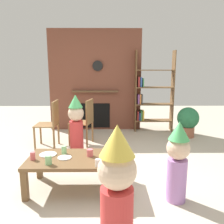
# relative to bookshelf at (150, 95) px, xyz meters

# --- Properties ---
(ground_plane) EXTENTS (12.00, 12.00, 0.00)m
(ground_plane) POSITION_rel_bookshelf_xyz_m (-1.08, -2.40, -0.86)
(ground_plane) COLOR #BCB29E
(brick_fireplace_feature) EXTENTS (2.20, 0.28, 2.40)m
(brick_fireplace_feature) POSITION_rel_bookshelf_xyz_m (-1.32, 0.20, 0.33)
(brick_fireplace_feature) COLOR brown
(brick_fireplace_feature) RESTS_ON ground_plane
(bookshelf) EXTENTS (0.90, 0.28, 1.90)m
(bookshelf) POSITION_rel_bookshelf_xyz_m (0.00, 0.00, 0.00)
(bookshelf) COLOR brown
(bookshelf) RESTS_ON ground_plane
(coffee_table) EXTENTS (1.18, 0.65, 0.41)m
(coffee_table) POSITION_rel_bookshelf_xyz_m (-1.40, -2.71, -0.51)
(coffee_table) COLOR brown
(coffee_table) RESTS_ON ground_plane
(paper_cup_near_left) EXTENTS (0.08, 0.08, 0.09)m
(paper_cup_near_left) POSITION_rel_bookshelf_xyz_m (-1.22, -2.67, -0.41)
(paper_cup_near_left) COLOR #E5666B
(paper_cup_near_left) RESTS_ON coffee_table
(paper_cup_near_right) EXTENTS (0.06, 0.06, 0.11)m
(paper_cup_near_right) POSITION_rel_bookshelf_xyz_m (-1.56, -2.58, -0.40)
(paper_cup_near_right) COLOR #8CD18C
(paper_cup_near_right) RESTS_ON coffee_table
(paper_cup_center) EXTENTS (0.06, 0.06, 0.10)m
(paper_cup_center) POSITION_rel_bookshelf_xyz_m (-1.91, -2.77, -0.40)
(paper_cup_center) COLOR #E5666B
(paper_cup_center) RESTS_ON coffee_table
(paper_cup_far_left) EXTENTS (0.08, 0.08, 0.11)m
(paper_cup_far_left) POSITION_rel_bookshelf_xyz_m (-1.68, -2.91, -0.40)
(paper_cup_far_left) COLOR #8CD18C
(paper_cup_far_left) RESTS_ON coffee_table
(paper_cup_far_right) EXTENTS (0.06, 0.06, 0.09)m
(paper_cup_far_right) POSITION_rel_bookshelf_xyz_m (-1.10, -2.98, -0.41)
(paper_cup_far_right) COLOR silver
(paper_cup_far_right) RESTS_ON coffee_table
(paper_plate_front) EXTENTS (0.17, 0.17, 0.01)m
(paper_plate_front) POSITION_rel_bookshelf_xyz_m (-1.53, -2.73, -0.45)
(paper_plate_front) COLOR white
(paper_plate_front) RESTS_ON coffee_table
(paper_plate_rear) EXTENTS (0.22, 0.22, 0.01)m
(paper_plate_rear) POSITION_rel_bookshelf_xyz_m (-1.76, -2.62, -0.45)
(paper_plate_rear) COLOR white
(paper_plate_rear) RESTS_ON coffee_table
(birthday_cake_slice) EXTENTS (0.10, 0.10, 0.07)m
(birthday_cake_slice) POSITION_rel_bookshelf_xyz_m (-0.93, -2.92, -0.42)
(birthday_cake_slice) COLOR #EAC68C
(birthday_cake_slice) RESTS_ON coffee_table
(table_fork) EXTENTS (0.09, 0.14, 0.01)m
(table_fork) POSITION_rel_bookshelf_xyz_m (-1.02, -2.52, -0.45)
(table_fork) COLOR silver
(table_fork) RESTS_ON coffee_table
(child_with_cone_hat) EXTENTS (0.31, 0.31, 1.11)m
(child_with_cone_hat) POSITION_rel_bookshelf_xyz_m (-0.91, -3.79, -0.28)
(child_with_cone_hat) COLOR #D13838
(child_with_cone_hat) RESTS_ON ground_plane
(child_in_pink) EXTENTS (0.26, 0.26, 0.94)m
(child_in_pink) POSITION_rel_bookshelf_xyz_m (-0.20, -3.01, -0.36)
(child_in_pink) COLOR #B27FCC
(child_in_pink) RESTS_ON ground_plane
(child_by_the_chairs) EXTENTS (0.29, 0.29, 1.04)m
(child_by_the_chairs) POSITION_rel_bookshelf_xyz_m (-1.58, -1.35, -0.31)
(child_by_the_chairs) COLOR #D13838
(child_by_the_chairs) RESTS_ON ground_plane
(dining_chair_left) EXTENTS (0.41, 0.41, 0.90)m
(dining_chair_left) POSITION_rel_bookshelf_xyz_m (-2.09, -1.16, -0.35)
(dining_chair_left) COLOR olive
(dining_chair_left) RESTS_ON ground_plane
(dining_chair_middle) EXTENTS (0.48, 0.48, 0.90)m
(dining_chair_middle) POSITION_rel_bookshelf_xyz_m (-1.45, -1.01, -0.35)
(dining_chair_middle) COLOR olive
(dining_chair_middle) RESTS_ON ground_plane
(potted_plant_tall) EXTENTS (0.47, 0.47, 0.66)m
(potted_plant_tall) POSITION_rel_bookshelf_xyz_m (0.75, -0.53, -0.49)
(potted_plant_tall) COLOR #9E5B42
(potted_plant_tall) RESTS_ON ground_plane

